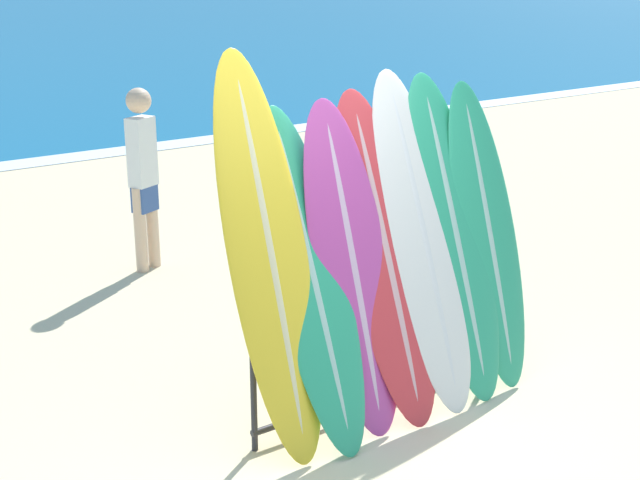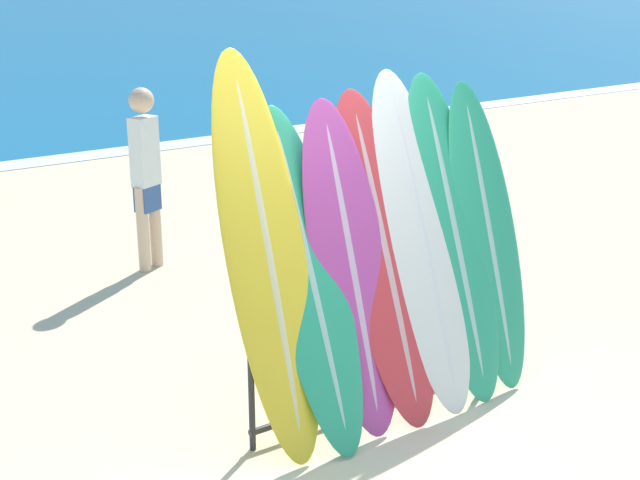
% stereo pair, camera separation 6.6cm
% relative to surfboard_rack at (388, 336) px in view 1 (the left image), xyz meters
% --- Properties ---
extents(ground_plane, '(160.00, 160.00, 0.00)m').
position_rel_surfboard_rack_xyz_m(ground_plane, '(-0.33, -0.33, -0.51)').
color(ground_plane, beige).
extents(surfboard_rack, '(2.13, 0.04, 0.95)m').
position_rel_surfboard_rack_xyz_m(surfboard_rack, '(0.00, 0.00, 0.00)').
color(surfboard_rack, '#28282D').
rests_on(surfboard_rack, ground_plane).
extents(surfboard_slot_0, '(0.54, 0.86, 2.43)m').
position_rel_surfboard_rack_xyz_m(surfboard_slot_0, '(-0.88, 0.06, 0.71)').
color(surfboard_slot_0, yellow).
rests_on(surfboard_slot_0, ground_plane).
extents(surfboard_slot_1, '(0.53, 0.95, 2.07)m').
position_rel_surfboard_rack_xyz_m(surfboard_slot_1, '(-0.60, 0.01, 0.52)').
color(surfboard_slot_1, '#289E70').
rests_on(surfboard_slot_1, ground_plane).
extents(surfboard_slot_2, '(0.58, 0.74, 2.09)m').
position_rel_surfboard_rack_xyz_m(surfboard_slot_2, '(-0.29, 0.01, 0.54)').
color(surfboard_slot_2, '#B23D8E').
rests_on(surfboard_slot_2, ground_plane).
extents(surfboard_slot_3, '(0.59, 0.88, 2.12)m').
position_rel_surfboard_rack_xyz_m(surfboard_slot_3, '(-0.01, 0.03, 0.55)').
color(surfboard_slot_3, red).
rests_on(surfboard_slot_3, ground_plane).
extents(surfboard_slot_4, '(0.58, 0.94, 2.22)m').
position_rel_surfboard_rack_xyz_m(surfboard_slot_4, '(0.31, 0.04, 0.60)').
color(surfboard_slot_4, silver).
rests_on(surfboard_slot_4, ground_plane).
extents(surfboard_slot_5, '(0.59, 0.89, 2.18)m').
position_rel_surfboard_rack_xyz_m(surfboard_slot_5, '(0.59, 0.03, 0.58)').
color(surfboard_slot_5, '#289E70').
rests_on(surfboard_slot_5, ground_plane).
extents(surfboard_slot_6, '(0.54, 0.76, 2.11)m').
position_rel_surfboard_rack_xyz_m(surfboard_slot_6, '(0.89, 0.01, 0.55)').
color(surfboard_slot_6, '#289E70').
rests_on(surfboard_slot_6, ground_plane).
extents(person_near_water, '(0.30, 0.26, 1.76)m').
position_rel_surfboard_rack_xyz_m(person_near_water, '(-0.20, 3.46, 0.45)').
color(person_near_water, beige).
rests_on(person_near_water, ground_plane).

